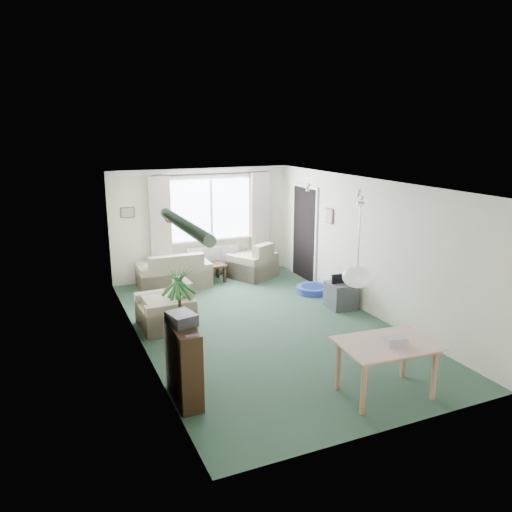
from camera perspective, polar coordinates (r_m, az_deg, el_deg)
name	(u,v)px	position (r m, az deg, el deg)	size (l,w,h in m)	color
ground	(263,326)	(8.45, 0.82, -8.05)	(6.50, 6.50, 0.00)	#284332
window	(211,209)	(11.03, -5.18, 5.34)	(1.80, 0.03, 1.30)	white
curtain_rod	(211,174)	(10.86, -5.14, 9.30)	(2.60, 0.03, 0.03)	black
curtain_left	(161,224)	(10.67, -10.85, 3.58)	(0.45, 0.08, 2.00)	beige
curtain_right	(261,217)	(11.38, 0.52, 4.51)	(0.45, 0.08, 2.00)	beige
radiator	(213,258)	(11.21, -4.99, -0.24)	(1.20, 0.10, 0.55)	white
doorway	(305,234)	(10.90, 5.57, 2.56)	(0.03, 0.95, 2.00)	black
pendant_lamp	(357,277)	(6.16, 11.48, -2.36)	(0.36, 0.36, 0.36)	white
tinsel_garland	(185,225)	(5.07, -8.15, 3.51)	(1.60, 1.60, 0.12)	#196626
bauble_cluster_a	(308,185)	(9.26, 5.95, 8.09)	(0.20, 0.20, 0.20)	silver
bauble_cluster_b	(360,191)	(8.41, 11.80, 7.24)	(0.20, 0.20, 0.20)	silver
wall_picture_back	(127,212)	(10.60, -14.48, 4.85)	(0.28, 0.03, 0.22)	brown
wall_picture_right	(330,216)	(9.95, 8.43, 4.55)	(0.03, 0.24, 0.30)	brown
sofa	(174,269)	(10.54, -9.39, -1.51)	(1.48, 0.78, 0.74)	#C3AF94
armchair_corner	(252,260)	(11.06, -0.46, -0.43)	(0.88, 0.83, 0.79)	#C4BD94
armchair_left	(165,305)	(8.41, -10.35, -5.53)	(0.87, 0.83, 0.78)	beige
coffee_table	(205,274)	(10.77, -5.87, -2.02)	(0.86, 0.48, 0.39)	black
photo_frame	(200,262)	(10.65, -6.37, -0.70)	(0.12, 0.02, 0.16)	brown
bookshelf	(184,363)	(6.20, -8.29, -12.05)	(0.26, 0.79, 0.96)	black
hifi_box	(182,319)	(6.03, -8.51, -7.09)	(0.28, 0.35, 0.14)	#353539
houseplant	(180,306)	(7.65, -8.71, -5.64)	(0.54, 0.54, 1.25)	#1F5C22
dining_table	(385,369)	(6.51, 14.54, -12.43)	(1.08, 0.72, 0.67)	tan
gift_box	(395,341)	(6.32, 15.59, -9.38)	(0.25, 0.18, 0.12)	#AFAEB9
tv_cube	(341,295)	(9.37, 9.67, -4.43)	(0.47, 0.52, 0.47)	#36363B
pet_bed	(313,289)	(10.16, 6.48, -3.81)	(0.66, 0.66, 0.13)	navy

